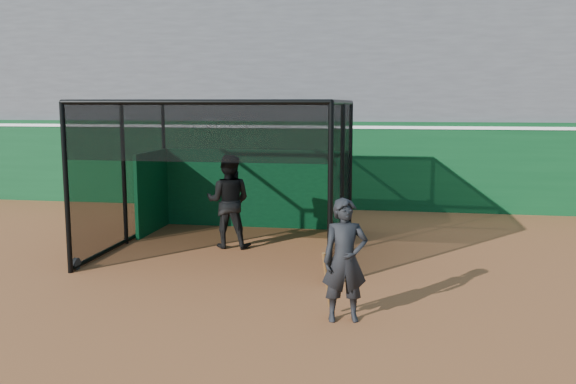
# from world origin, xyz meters

# --- Properties ---
(ground) EXTENTS (120.00, 120.00, 0.00)m
(ground) POSITION_xyz_m (0.00, 0.00, 0.00)
(ground) COLOR brown
(ground) RESTS_ON ground
(outfield_wall) EXTENTS (50.00, 0.50, 2.50)m
(outfield_wall) POSITION_xyz_m (0.00, 8.50, 1.29)
(outfield_wall) COLOR #0A3C1A
(outfield_wall) RESTS_ON ground
(grandstand) EXTENTS (50.00, 7.85, 8.95)m
(grandstand) POSITION_xyz_m (0.00, 12.27, 4.48)
(grandstand) COLOR #4C4C4F
(grandstand) RESTS_ON ground
(batting_cage) EXTENTS (4.76, 4.78, 3.03)m
(batting_cage) POSITION_xyz_m (-0.29, 3.26, 1.51)
(batting_cage) COLOR black
(batting_cage) RESTS_ON ground
(batter) EXTENTS (0.98, 0.78, 1.96)m
(batter) POSITION_xyz_m (-0.33, 3.29, 0.98)
(batter) COLOR black
(batter) RESTS_ON ground
(on_deck_player) EXTENTS (0.71, 0.55, 1.73)m
(on_deck_player) POSITION_xyz_m (2.42, -0.69, 0.86)
(on_deck_player) COLOR black
(on_deck_player) RESTS_ON ground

